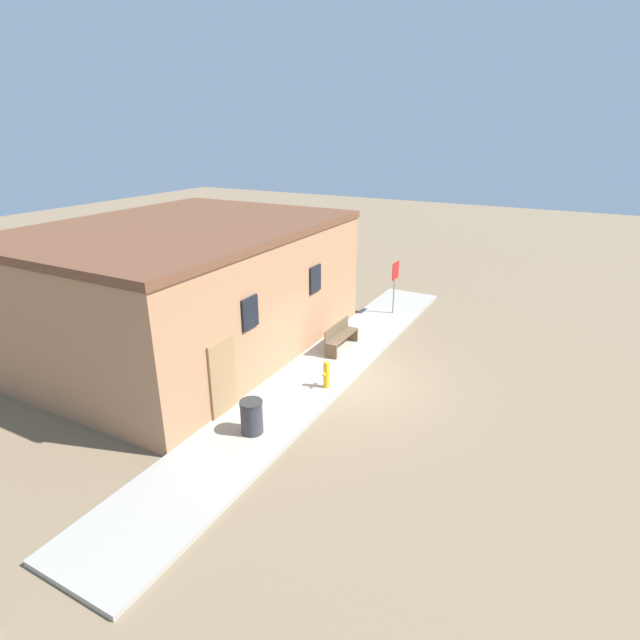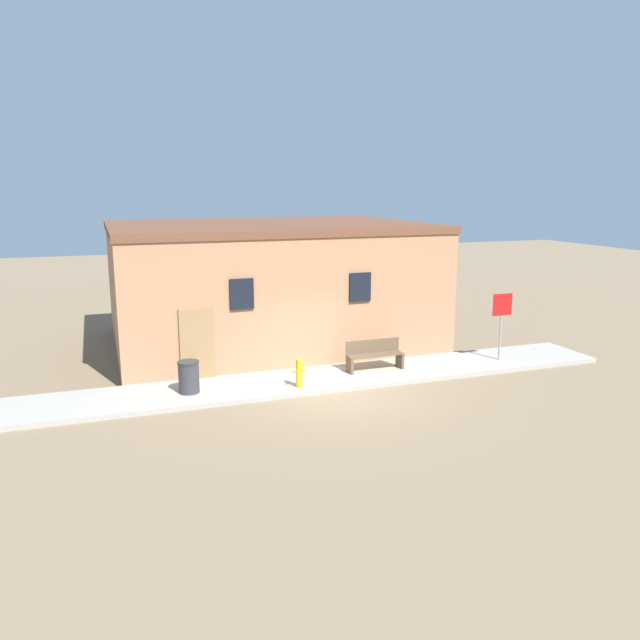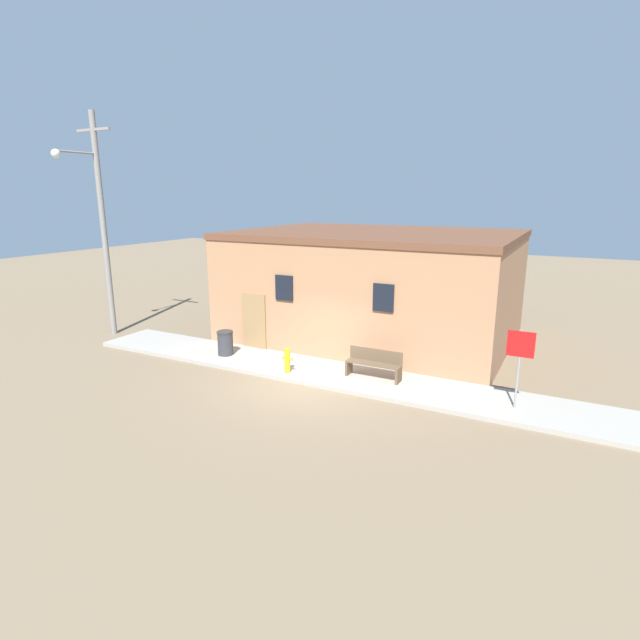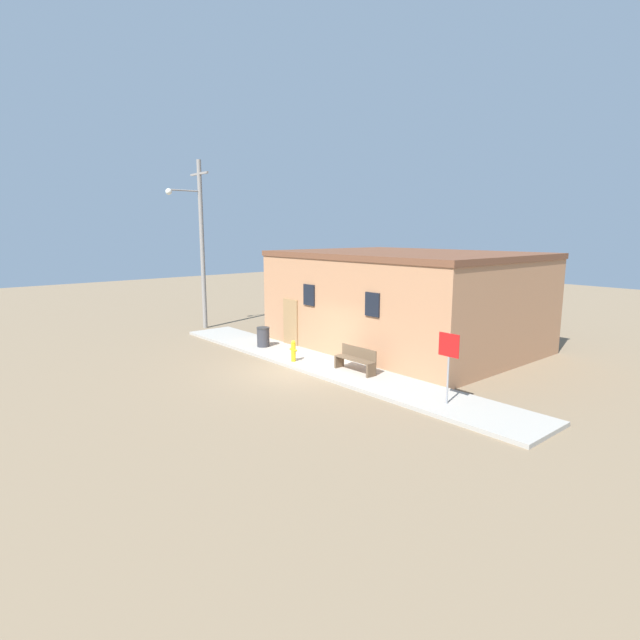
% 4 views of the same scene
% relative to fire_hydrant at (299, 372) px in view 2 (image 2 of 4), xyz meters
% --- Properties ---
extents(ground_plane, '(80.00, 80.00, 0.00)m').
position_rel_fire_hydrant_xyz_m(ground_plane, '(0.91, -0.47, -0.56)').
color(ground_plane, '#7A664C').
extents(sidewalk, '(18.09, 2.27, 0.13)m').
position_rel_fire_hydrant_xyz_m(sidewalk, '(0.91, 0.66, -0.49)').
color(sidewalk, '#9E998E').
rests_on(sidewalk, ground).
extents(brick_building, '(10.74, 8.17, 4.32)m').
position_rel_fire_hydrant_xyz_m(brick_building, '(0.70, 5.82, 1.60)').
color(brick_building, '#A87551').
rests_on(brick_building, ground).
extents(fire_hydrant, '(0.38, 0.18, 0.85)m').
position_rel_fire_hydrant_xyz_m(fire_hydrant, '(0.00, 0.00, 0.00)').
color(fire_hydrant, gold).
rests_on(fire_hydrant, sidewalk).
extents(stop_sign, '(0.70, 0.06, 2.15)m').
position_rel_fire_hydrant_xyz_m(stop_sign, '(6.89, 0.48, 1.09)').
color(stop_sign, gray).
rests_on(stop_sign, sidewalk).
extents(bench, '(1.75, 0.44, 0.91)m').
position_rel_fire_hydrant_xyz_m(bench, '(2.66, 0.84, 0.04)').
color(bench, brown).
rests_on(bench, sidewalk).
extents(trash_bin, '(0.58, 0.58, 0.87)m').
position_rel_fire_hydrant_xyz_m(trash_bin, '(-2.93, 0.56, 0.01)').
color(trash_bin, '#333338').
rests_on(trash_bin, sidewalk).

